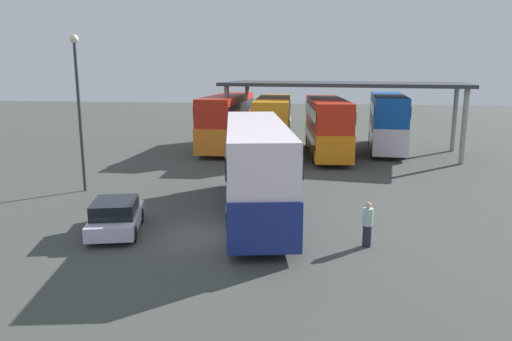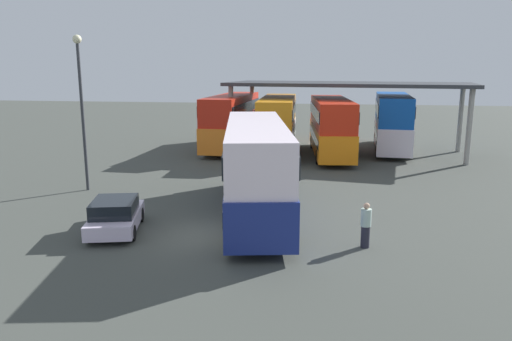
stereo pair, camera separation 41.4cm
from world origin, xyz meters
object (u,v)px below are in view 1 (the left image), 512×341
Objects in this scene: parked_hatchback at (116,216)px; double_decker_mid_row at (274,122)px; double_decker_end_of_row at (387,120)px; lamppost_tall at (78,95)px; double_decker_main at (256,165)px; double_decker_far_right at (327,125)px; pedestrian_waiting at (367,225)px; double_decker_near_canopy at (227,119)px.

parked_hatchback is 0.37× the size of double_decker_mid_row.
double_decker_mid_row is 1.07× the size of double_decker_end_of_row.
parked_hatchback is 20.07m from double_decker_mid_row.
double_decker_mid_row is 16.20m from lamppost_tall.
double_decker_main is 1.07× the size of double_decker_far_right.
parked_hatchback is 0.37× the size of double_decker_far_right.
double_decker_end_of_row reaches higher than pedestrian_waiting.
double_decker_end_of_row reaches higher than parked_hatchback.
double_decker_end_of_row is (8.71, 1.86, 0.09)m from double_decker_mid_row.
pedestrian_waiting is (4.53, -3.41, -1.40)m from double_decker_main.
lamppost_tall is (-4.93, -14.57, 2.70)m from double_decker_near_canopy.
double_decker_near_canopy is at bearing 153.16° from pedestrian_waiting.
lamppost_tall is at bearing -164.94° from pedestrian_waiting.
double_decker_end_of_row is at bearing -63.53° from double_decker_far_right.
double_decker_near_canopy is 6.65× the size of pedestrian_waiting.
double_decker_near_canopy is 1.39× the size of lamppost_tall.
lamppost_tall is (-8.75, -13.36, 2.74)m from double_decker_mid_row.
double_decker_mid_row is 1.37× the size of lamppost_tall.
double_decker_main is 1.05× the size of double_decker_near_canopy.
double_decker_far_right is 1.07× the size of double_decker_end_of_row.
pedestrian_waiting is (9.15, -21.01, -1.49)m from double_decker_near_canopy.
double_decker_end_of_row reaches higher than double_decker_far_right.
lamppost_tall reaches higher than double_decker_main.
pedestrian_waiting is at bearing 174.91° from double_decker_end_of_row.
double_decker_far_right is at bearing 43.93° from lamppost_tall.
double_decker_far_right is 17.95m from lamppost_tall.
pedestrian_waiting is (-3.38, -21.66, -1.54)m from double_decker_end_of_row.
double_decker_end_of_row is at bearing 41.08° from lamppost_tall.
double_decker_near_canopy reaches higher than pedestrian_waiting.
double_decker_near_canopy is 15.62m from lamppost_tall.
double_decker_mid_row reaches higher than parked_hatchback.
double_decker_end_of_row is 23.31m from lamppost_tall.
double_decker_near_canopy is 1.02× the size of double_decker_far_right.
parked_hatchback is 20.36m from double_decker_far_right.
pedestrian_waiting is (9.69, -0.27, 0.16)m from parked_hatchback.
double_decker_end_of_row is 1.28× the size of lamppost_tall.
double_decker_near_canopy is 4.01m from double_decker_mid_row.
parked_hatchback is 0.40× the size of double_decker_end_of_row.
double_decker_main is at bearing -177.36° from pedestrian_waiting.
double_decker_far_right is (3.23, 15.33, 0.04)m from double_decker_main.
double_decker_end_of_row is at bearing -33.80° from double_decker_main.
double_decker_main reaches higher than pedestrian_waiting.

